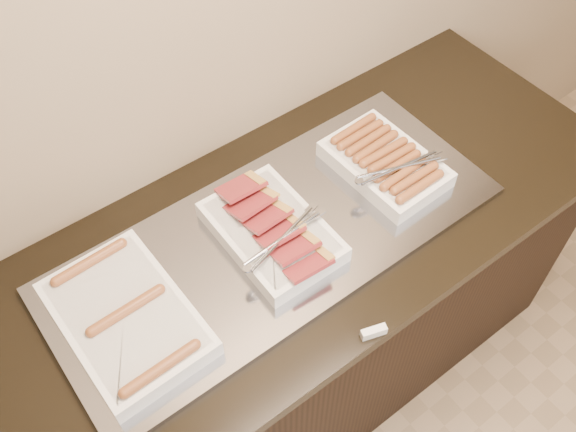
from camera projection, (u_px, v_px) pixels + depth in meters
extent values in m
cube|color=#9E896B|center=(175.00, 8.00, 1.46)|extent=(6.00, 0.05, 2.80)
cube|color=black|center=(277.00, 327.00, 2.05)|extent=(2.00, 0.70, 0.86)
cube|color=black|center=(275.00, 245.00, 1.69)|extent=(2.06, 0.76, 0.04)
cube|color=#9396A1|center=(275.00, 238.00, 1.67)|extent=(1.20, 0.50, 0.02)
cube|color=white|center=(126.00, 318.00, 1.48)|extent=(0.28, 0.41, 0.05)
cylinder|color=brown|center=(160.00, 368.00, 1.37)|extent=(0.18, 0.03, 0.03)
cylinder|color=brown|center=(126.00, 310.00, 1.46)|extent=(0.18, 0.03, 0.03)
cylinder|color=brown|center=(89.00, 262.00, 1.54)|extent=(0.18, 0.03, 0.03)
cube|color=white|center=(272.00, 232.00, 1.64)|extent=(0.24, 0.36, 0.05)
cube|color=#9E3236|center=(305.00, 264.00, 1.55)|extent=(0.12, 0.10, 0.04)
cube|color=#9E3236|center=(293.00, 247.00, 1.58)|extent=(0.12, 0.09, 0.04)
cube|color=#9E3236|center=(278.00, 232.00, 1.60)|extent=(0.12, 0.09, 0.04)
cube|color=#9E3236|center=(266.00, 216.00, 1.63)|extent=(0.12, 0.09, 0.04)
cube|color=#9E3236|center=(250.00, 203.00, 1.65)|extent=(0.12, 0.10, 0.04)
cube|color=#9E3236|center=(241.00, 187.00, 1.68)|extent=(0.12, 0.09, 0.04)
cube|color=white|center=(385.00, 164.00, 1.78)|extent=(0.23, 0.34, 0.05)
cylinder|color=brown|center=(420.00, 187.00, 1.69)|extent=(0.15, 0.03, 0.03)
cylinder|color=brown|center=(415.00, 178.00, 1.71)|extent=(0.15, 0.03, 0.03)
cylinder|color=brown|center=(403.00, 174.00, 1.72)|extent=(0.15, 0.03, 0.03)
cylinder|color=brown|center=(397.00, 166.00, 1.73)|extent=(0.15, 0.03, 0.03)
cylinder|color=brown|center=(392.00, 158.00, 1.75)|extent=(0.15, 0.03, 0.03)
cylinder|color=brown|center=(384.00, 152.00, 1.77)|extent=(0.15, 0.03, 0.03)
cylinder|color=brown|center=(376.00, 146.00, 1.78)|extent=(0.15, 0.04, 0.03)
cylinder|color=brown|center=(368.00, 140.00, 1.79)|extent=(0.15, 0.03, 0.03)
cylinder|color=brown|center=(360.00, 135.00, 1.81)|extent=(0.15, 0.03, 0.03)
cylinder|color=brown|center=(354.00, 129.00, 1.82)|extent=(0.15, 0.03, 0.03)
cube|color=white|center=(374.00, 332.00, 1.50)|extent=(0.07, 0.04, 0.02)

